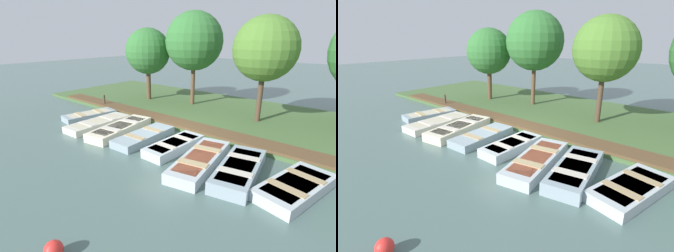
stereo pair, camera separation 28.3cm
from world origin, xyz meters
TOP-DOWN VIEW (x-y plane):
  - ground_plane at (0.00, 0.00)m, footprint 80.00×80.00m
  - shore_bank at (-5.00, 0.00)m, footprint 8.00×24.00m
  - dock_walkway at (-1.58, 0.00)m, footprint 1.03×19.90m
  - rowboat_0 at (0.46, -4.95)m, footprint 2.85×1.42m
  - rowboat_1 at (0.97, -3.44)m, footprint 3.30×1.24m
  - rowboat_2 at (0.84, -1.93)m, footprint 3.55×1.65m
  - rowboat_3 at (0.78, -0.43)m, footprint 3.01×1.21m
  - rowboat_4 at (0.74, 1.21)m, footprint 2.71×1.01m
  - rowboat_5 at (1.17, 2.69)m, footprint 3.55×1.74m
  - rowboat_6 at (0.96, 4.03)m, footprint 3.20×1.72m
  - rowboat_7 at (0.79, 5.68)m, footprint 2.96×1.74m
  - mooring_post_near at (-1.46, -6.19)m, footprint 0.12×0.12m
  - buoy at (6.39, 2.68)m, footprint 0.38×0.38m
  - park_tree_far_left at (-4.49, -5.29)m, footprint 2.91×2.91m
  - park_tree_left at (-5.25, -2.21)m, footprint 3.40×3.40m
  - park_tree_center at (-4.52, 2.35)m, footprint 3.02×3.02m

SIDE VIEW (x-z plane):
  - ground_plane at x=0.00m, z-range 0.00..0.00m
  - shore_bank at x=-5.00m, z-range 0.00..0.15m
  - dock_walkway at x=-1.58m, z-range 0.00..0.26m
  - rowboat_0 at x=0.46m, z-range 0.00..0.32m
  - rowboat_1 at x=0.97m, z-range 0.00..0.33m
  - rowboat_3 at x=0.78m, z-range 0.00..0.35m
  - rowboat_7 at x=0.79m, z-range 0.00..0.36m
  - rowboat_4 at x=0.74m, z-range 0.00..0.38m
  - buoy at x=6.39m, z-range 0.00..0.38m
  - rowboat_5 at x=1.17m, z-range 0.00..0.39m
  - rowboat_2 at x=0.84m, z-range 0.00..0.40m
  - rowboat_6 at x=0.96m, z-range 0.00..0.43m
  - mooring_post_near at x=-1.46m, z-range 0.00..0.82m
  - park_tree_far_left at x=-4.49m, z-range 0.90..5.66m
  - park_tree_center at x=-4.52m, z-range 1.07..6.25m
  - park_tree_left at x=-5.25m, z-range 1.11..6.76m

